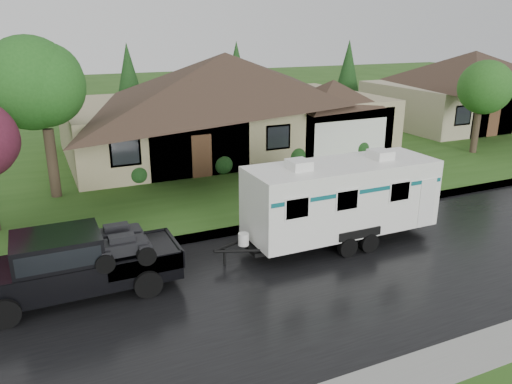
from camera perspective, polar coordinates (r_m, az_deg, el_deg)
ground at (r=17.41m, az=7.49°, el=-6.01°), size 140.00×140.00×0.00m
road at (r=15.92m, az=11.32°, el=-8.64°), size 140.00×8.00×0.01m
curb at (r=19.16m, az=3.95°, el=-3.31°), size 140.00×0.50×0.15m
lawn at (r=30.45m, az=-7.56°, el=4.81°), size 140.00×26.00×0.15m
house_main at (r=29.50m, az=-2.82°, el=11.46°), size 19.44×10.80×6.90m
house_neighbor at (r=41.64m, az=23.90°, el=11.61°), size 15.12×9.72×6.45m
tree_left_green at (r=22.35m, az=-23.23°, el=10.96°), size 4.06×4.06×6.72m
tree_right_green at (r=31.30m, az=24.39°, el=10.78°), size 3.23×3.23×5.35m
shrub_row at (r=25.83m, az=0.45°, el=3.84°), size 13.60×1.00×1.00m
pickup_truck at (r=14.68m, az=-20.52°, el=-7.56°), size 5.65×2.15×1.88m
travel_trailer at (r=17.16m, az=9.74°, el=-0.53°), size 6.97×2.45×3.13m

